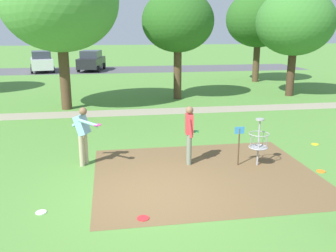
{
  "coord_description": "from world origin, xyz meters",
  "views": [
    {
      "loc": [
        -0.92,
        -8.03,
        3.87
      ],
      "look_at": [
        0.8,
        2.58,
        1.0
      ],
      "focal_mm": 39.53,
      "sensor_mm": 36.0,
      "label": 1
    }
  ],
  "objects": [
    {
      "name": "parked_car_leftmost",
      "position": [
        -6.79,
        27.02,
        0.92
      ],
      "size": [
        2.54,
        4.46,
        1.84
      ],
      "color": "silver",
      "rests_on": "ground"
    },
    {
      "name": "disc_golf_basket",
      "position": [
        3.19,
        1.51,
        0.75
      ],
      "size": [
        0.98,
        0.58,
        1.39
      ],
      "color": "#9E9EA3",
      "rests_on": "ground"
    },
    {
      "name": "tree_mid_center",
      "position": [
        9.54,
        12.01,
        4.14
      ],
      "size": [
        4.35,
        4.35,
        6.01
      ],
      "color": "#422D1E",
      "rests_on": "ground"
    },
    {
      "name": "tree_near_right",
      "position": [
        9.81,
        17.88,
        4.44
      ],
      "size": [
        4.65,
        4.65,
        6.43
      ],
      "color": "#4C3823",
      "rests_on": "ground"
    },
    {
      "name": "gravel_path",
      "position": [
        0.0,
        9.01,
        0.0
      ],
      "size": [
        40.0,
        1.37,
        0.0
      ],
      "primitive_type": "cube",
      "color": "gray",
      "rests_on": "ground"
    },
    {
      "name": "parked_car_center_left",
      "position": [
        -2.39,
        27.12,
        0.92
      ],
      "size": [
        2.56,
        4.47,
        1.84
      ],
      "color": "black",
      "rests_on": "ground"
    },
    {
      "name": "parking_lot_strip",
      "position": [
        0.0,
        27.61,
        0.0
      ],
      "size": [
        36.0,
        6.0,
        0.01
      ],
      "primitive_type": "cube",
      "color": "#4C4C51",
      "rests_on": "ground"
    },
    {
      "name": "dirt_tee_pad",
      "position": [
        1.6,
        1.08,
        0.0
      ],
      "size": [
        6.0,
        4.98,
        0.01
      ],
      "primitive_type": "cube",
      "color": "brown",
      "rests_on": "ground"
    },
    {
      "name": "frisbee_far_right",
      "position": [
        -0.32,
        -1.07,
        0.01
      ],
      "size": [
        0.26,
        0.26,
        0.02
      ],
      "primitive_type": "cylinder",
      "color": "red",
      "rests_on": "ground"
    },
    {
      "name": "tree_near_left",
      "position": [
        2.88,
        12.11,
        4.18
      ],
      "size": [
        3.87,
        3.87,
        5.85
      ],
      "color": "#4C3823",
      "rests_on": "ground"
    },
    {
      "name": "ground_plane",
      "position": [
        0.0,
        0.0,
        0.0
      ],
      "size": [
        160.0,
        160.0,
        0.0
      ],
      "primitive_type": "plane",
      "color": "#518438"
    },
    {
      "name": "player_throwing",
      "position": [
        -1.69,
        2.34,
        0.99
      ],
      "size": [
        0.87,
        0.89,
        1.71
      ],
      "color": "tan",
      "rests_on": "ground"
    },
    {
      "name": "frisbee_near_basket",
      "position": [
        5.97,
        3.05,
        0.01
      ],
      "size": [
        0.24,
        0.24,
        0.02
      ],
      "primitive_type": "cylinder",
      "color": "gold",
      "rests_on": "ground"
    },
    {
      "name": "frisbee_by_tee",
      "position": [
        -2.47,
        -0.46,
        0.01
      ],
      "size": [
        0.23,
        0.23,
        0.02
      ],
      "primitive_type": "cylinder",
      "color": "white",
      "rests_on": "ground"
    },
    {
      "name": "tree_mid_left",
      "position": [
        -2.98,
        10.28,
        5.02
      ],
      "size": [
        5.42,
        5.42,
        7.35
      ],
      "color": "#4C3823",
      "rests_on": "ground"
    },
    {
      "name": "player_waiting_left",
      "position": [
        1.33,
        1.98,
        0.97
      ],
      "size": [
        0.42,
        0.49,
        1.71
      ],
      "color": "slate",
      "rests_on": "ground"
    },
    {
      "name": "frisbee_mid_grass",
      "position": [
        4.8,
        0.74,
        0.01
      ],
      "size": [
        0.24,
        0.24,
        0.02
      ],
      "primitive_type": "cylinder",
      "color": "orange",
      "rests_on": "ground"
    }
  ]
}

